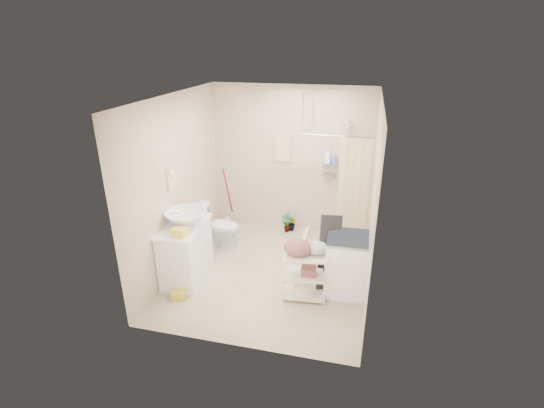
{
  "coord_description": "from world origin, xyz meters",
  "views": [
    {
      "loc": [
        1.23,
        -4.97,
        3.28
      ],
      "look_at": [
        -0.03,
        0.25,
        1.02
      ],
      "focal_mm": 26.0,
      "sensor_mm": 36.0,
      "label": 1
    }
  ],
  "objects_px": {
    "vanity": "(186,252)",
    "washing_machine": "(347,264)",
    "toilet": "(218,226)",
    "laundry_rack": "(305,272)"
  },
  "relations": [
    {
      "from": "vanity",
      "to": "washing_machine",
      "type": "xyz_separation_m",
      "value": [
        2.3,
        0.21,
        -0.01
      ]
    },
    {
      "from": "washing_machine",
      "to": "toilet",
      "type": "bearing_deg",
      "value": 158.44
    },
    {
      "from": "vanity",
      "to": "washing_machine",
      "type": "relative_size",
      "value": 1.15
    },
    {
      "from": "toilet",
      "to": "vanity",
      "type": "bearing_deg",
      "value": 174.09
    },
    {
      "from": "washing_machine",
      "to": "laundry_rack",
      "type": "distance_m",
      "value": 0.61
    },
    {
      "from": "toilet",
      "to": "washing_machine",
      "type": "xyz_separation_m",
      "value": [
        2.18,
        -0.78,
        0.04
      ]
    },
    {
      "from": "toilet",
      "to": "laundry_rack",
      "type": "xyz_separation_m",
      "value": [
        1.64,
        -1.07,
        0.02
      ]
    },
    {
      "from": "vanity",
      "to": "laundry_rack",
      "type": "bearing_deg",
      "value": -6.34
    },
    {
      "from": "vanity",
      "to": "toilet",
      "type": "xyz_separation_m",
      "value": [
        0.12,
        0.99,
        -0.05
      ]
    },
    {
      "from": "vanity",
      "to": "laundry_rack",
      "type": "xyz_separation_m",
      "value": [
        1.76,
        -0.09,
        -0.03
      ]
    }
  ]
}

